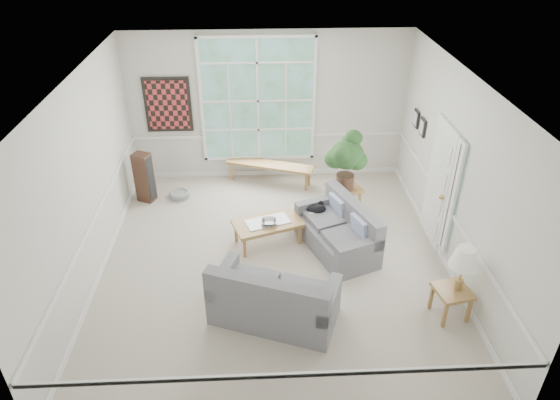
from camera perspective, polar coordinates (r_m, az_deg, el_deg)
The scene contains 24 objects.
floor at distance 8.15m, azimuth -0.64°, elevation -7.10°, with size 5.50×6.00×0.01m, color #B1A697.
ceiling at distance 6.70m, azimuth -0.79°, elevation 13.44°, with size 5.50×6.00×0.02m, color white.
wall_back at distance 10.03m, azimuth -1.37°, elevation 10.56°, with size 5.50×0.02×3.00m, color silver.
wall_front at distance 4.91m, azimuth 0.67°, elevation -15.15°, with size 5.50×0.02×3.00m, color silver.
wall_left at distance 7.73m, azimuth -21.55°, elevation 1.54°, with size 0.02×6.00×3.00m, color silver.
wall_right at distance 7.88m, azimuth 19.72°, elevation 2.52°, with size 0.02×6.00×3.00m, color silver.
window_back at distance 9.94m, azimuth -2.55°, elevation 11.26°, with size 2.30×0.08×2.40m, color white.
entry_door at distance 8.56m, azimuth 17.60°, elevation 1.84°, with size 0.08×0.90×2.10m, color white.
door_sidelight at distance 8.01m, azimuth 19.08°, elevation 0.23°, with size 0.08×0.26×1.90m, color white.
wall_art at distance 10.09m, azimuth -12.70°, elevation 10.55°, with size 0.90×0.06×1.10m, color maroon.
wall_frame_near at distance 9.32m, azimuth 15.92°, elevation 8.01°, with size 0.04×0.26×0.32m, color black.
wall_frame_far at distance 9.67m, azimuth 15.24°, elevation 8.97°, with size 0.04×0.26×0.32m, color black.
loveseat_right at distance 8.22m, azimuth 6.51°, elevation -3.22°, with size 0.81×1.56×0.84m, color slate.
loveseat_front at distance 6.91m, azimuth -0.61°, elevation -10.43°, with size 1.69×0.87×0.91m, color slate.
coffee_table at distance 8.45m, azimuth -1.41°, elevation -3.68°, with size 1.12×0.61×0.42m, color olive.
pewter_bowl at distance 8.27m, azimuth -1.25°, elevation -2.47°, with size 0.31×0.31×0.08m, color #959599.
window_bench at distance 10.25m, azimuth -1.17°, elevation 3.10°, with size 1.79×0.35×0.42m, color olive.
end_table at distance 9.30m, azimuth 7.21°, elevation 0.10°, with size 0.55×0.55×0.55m, color olive.
houseplant at distance 8.84m, azimuth 7.59°, elevation 4.44°, with size 0.64×0.64×1.10m, color #275022, non-canonical shape.
side_table at distance 7.47m, azimuth 18.87°, elevation -11.00°, with size 0.46×0.46×0.47m, color olive.
table_lamp at distance 7.15m, azimuth 20.12°, elevation -7.41°, with size 0.40×0.40×0.68m, color silver, non-canonical shape.
pet_bed at distance 9.99m, azimuth -11.42°, elevation 0.63°, with size 0.41×0.41×0.12m, color gray.
floor_speaker at distance 9.84m, azimuth -15.27°, elevation 2.50°, with size 0.31×0.24×0.99m, color #3C261A.
cat at distance 8.53m, azimuth 4.18°, elevation -0.98°, with size 0.33×0.24×0.16m, color black.
Camera 1 is at (-0.22, -6.37, 5.06)m, focal length 32.00 mm.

